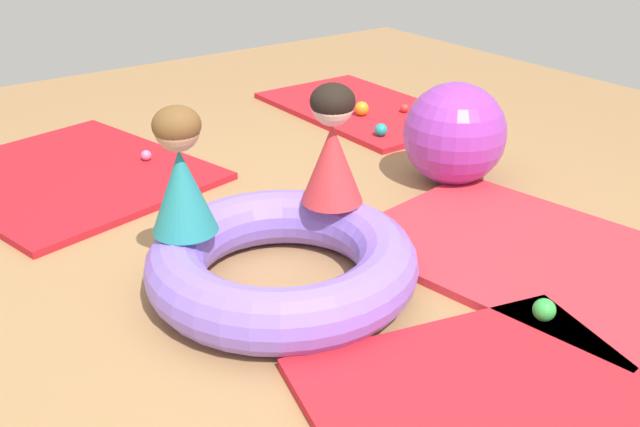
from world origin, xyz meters
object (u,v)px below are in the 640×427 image
inflatable_cushion (282,262)px  play_ball_green (544,310)px  child_in_red (332,146)px  child_in_teal (181,172)px  play_ball_orange (362,109)px  play_ball_teal (381,130)px  play_ball_pink (146,155)px  exercise_ball_large (455,134)px  play_ball_red (404,108)px

inflatable_cushion → play_ball_green: bearing=37.9°
child_in_red → child_in_teal: size_ratio=1.01×
play_ball_orange → play_ball_teal: bearing=-22.5°
child_in_red → play_ball_orange: (-1.44, 1.35, -0.44)m
child_in_teal → play_ball_green: size_ratio=5.93×
play_ball_green → play_ball_pink: bearing=-167.7°
child_in_red → inflatable_cushion: bearing=-5.4°
child_in_red → play_ball_pink: 1.61m
child_in_red → play_ball_teal: bearing=-166.6°
play_ball_green → exercise_ball_large: size_ratio=0.16×
child_in_teal → play_ball_pink: child_in_teal is taller
play_ball_pink → play_ball_green: bearing=12.3°
play_ball_orange → play_ball_red: bearing=67.0°
play_ball_teal → play_ball_pink: bearing=-109.0°
child_in_red → play_ball_teal: (-1.03, 1.17, -0.45)m
inflatable_cushion → play_ball_red: size_ratio=19.07×
inflatable_cushion → child_in_red: (-0.16, 0.38, 0.40)m
play_ball_green → exercise_ball_large: bearing=148.7°
child_in_teal → play_ball_teal: child_in_teal is taller
child_in_red → play_ball_green: size_ratio=6.02×
play_ball_red → play_ball_green: 2.70m
inflatable_cushion → child_in_red: child_in_red is taller
play_ball_green → play_ball_red: bearing=149.8°
child_in_teal → play_ball_red: size_ratio=8.96×
child_in_teal → play_ball_pink: (-1.40, 0.42, -0.45)m
child_in_red → play_ball_orange: child_in_red is taller
child_in_teal → play_ball_teal: bearing=-7.1°
inflatable_cushion → exercise_ball_large: size_ratio=2.00×
child_in_red → play_ball_orange: bearing=-160.8°
play_ball_red → exercise_ball_large: size_ratio=0.10×
play_ball_pink → play_ball_teal: size_ratio=0.75×
child_in_red → child_in_teal: 0.70m
play_ball_orange → exercise_ball_large: exercise_ball_large is taller
play_ball_teal → play_ball_orange: play_ball_orange is taller
child_in_teal → exercise_ball_large: (-0.14, 1.75, -0.23)m
inflatable_cushion → child_in_teal: size_ratio=2.13×
child_in_red → exercise_ball_large: child_in_red is taller
play_ball_red → exercise_ball_large: (1.05, -0.58, 0.22)m
play_ball_teal → play_ball_green: size_ratio=0.91×
inflatable_cushion → play_ball_green: size_ratio=12.62×
play_ball_pink → play_ball_orange: 1.62m
inflatable_cushion → play_ball_teal: (-1.18, 1.56, -0.05)m
play_ball_orange → child_in_red: bearing=-43.0°
play_ball_pink → child_in_red: bearing=9.9°
child_in_red → play_ball_green: 1.14m
child_in_teal → play_ball_pink: size_ratio=8.61×
play_ball_pink → play_ball_teal: (0.50, 1.44, 0.01)m
play_ball_red → play_ball_orange: size_ratio=0.60×
child_in_teal → play_ball_green: bearing=-82.5°
play_ball_teal → play_ball_green: (2.04, -0.89, 0.00)m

